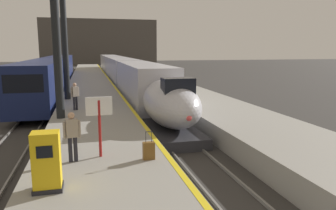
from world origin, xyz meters
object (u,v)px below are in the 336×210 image
Objects in this scene: regional_train_adjacent at (53,73)px; passenger_near_edge at (72,133)px; ticket_machine_yellow at (47,164)px; station_column_far at (63,18)px; rolling_suitcase at (149,151)px; highspeed_train_main at (122,71)px; station_column_mid at (55,12)px; passenger_mid_platform at (75,94)px; departure_info_board at (99,114)px.

passenger_near_edge is (3.12, -27.80, -0.09)m from regional_train_adjacent.
station_column_far is at bearing 91.22° from ticket_machine_yellow.
regional_train_adjacent reaches higher than rolling_suitcase.
highspeed_train_main is at bearing 69.97° from station_column_far.
passenger_near_edge is (0.92, -14.35, -4.92)m from station_column_far.
regional_train_adjacent is at bearing 96.15° from station_column_mid.
station_column_mid is at bearing -107.86° from passenger_mid_platform.
highspeed_train_main is 33.66× the size of passenger_mid_platform.
ticket_machine_yellow is (-0.37, -11.73, -0.25)m from passenger_mid_platform.
departure_info_board is (1.83, -14.05, -4.41)m from station_column_far.
departure_info_board is at bearing 156.44° from rolling_suitcase.
station_column_far reaches higher than regional_train_adjacent.
station_column_mid is 5.86× the size of ticket_machine_yellow.
station_column_mid is (-5.90, -23.16, 4.72)m from highspeed_train_main.
highspeed_train_main is 8.55m from regional_train_adjacent.
ticket_machine_yellow is (-0.57, -2.14, -0.25)m from passenger_near_edge.
station_column_far is 5.87× the size of passenger_mid_platform.
rolling_suitcase is 0.46× the size of departure_info_board.
passenger_mid_platform is (0.72, -4.76, -4.92)m from station_column_far.
rolling_suitcase is at bearing -78.72° from regional_train_adjacent.
regional_train_adjacent is 37.27× the size of rolling_suitcase.
departure_info_board reaches higher than passenger_mid_platform.
passenger_mid_platform is at bearing 72.14° from station_column_mid.
departure_info_board is at bearing -81.66° from regional_train_adjacent.
passenger_mid_platform is 11.74m from ticket_machine_yellow.
station_column_far is at bearing 103.06° from rolling_suitcase.
station_column_far reaches higher than ticket_machine_yellow.
ticket_machine_yellow is (0.35, -9.51, -4.88)m from station_column_mid.
passenger_near_edge is at bearing -99.26° from highspeed_train_main.
station_column_far reaches higher than passenger_near_edge.
ticket_machine_yellow is at bearing -104.95° from passenger_near_edge.
passenger_near_edge is 2.23m from ticket_machine_yellow.
passenger_near_edge is at bearing -83.59° from regional_train_adjacent.
regional_train_adjacent is at bearing 99.10° from passenger_mid_platform.
station_column_far is 6.89m from passenger_mid_platform.
regional_train_adjacent is 21.66× the size of passenger_mid_platform.
regional_train_adjacent reaches higher than highspeed_train_main.
passenger_mid_platform is 1.72× the size of rolling_suitcase.
highspeed_train_main is 6.07× the size of station_column_mid.
rolling_suitcase is at bearing -74.84° from passenger_mid_platform.
highspeed_train_main is at bearing 85.41° from rolling_suitcase.
passenger_near_edge is at bearing -88.77° from passenger_mid_platform.
station_column_far is (-5.90, -16.18, 5.01)m from highspeed_train_main.
departure_info_board is at bearing -97.66° from highspeed_train_main.
regional_train_adjacent is at bearing 96.41° from passenger_near_edge.
station_column_far reaches higher than departure_info_board.
station_column_mid is at bearing -90.00° from station_column_far.
station_column_mid is 5.54× the size of passenger_near_edge.
station_column_far is 15.20m from passenger_near_edge.
station_column_mid reaches higher than rolling_suitcase.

